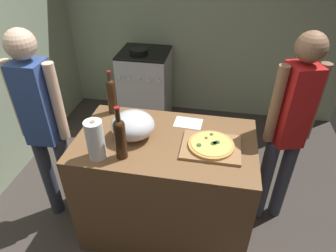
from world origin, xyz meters
TOP-DOWN VIEW (x-y plane):
  - ground_plane at (0.00, 1.32)m, footprint 3.81×3.25m
  - kitchen_wall_rear at (0.00, 2.70)m, footprint 3.81×0.10m
  - counter at (0.05, 0.65)m, footprint 1.28×0.76m
  - cutting_board at (0.37, 0.61)m, footprint 0.40×0.32m
  - pizza at (0.37, 0.62)m, footprint 0.31×0.31m
  - mixing_bowl at (-0.18, 0.66)m, footprint 0.31×0.31m
  - paper_towel_roll at (-0.35, 0.39)m, footprint 0.12×0.12m
  - wine_bottle_green at (-0.44, 0.94)m, footprint 0.07×0.07m
  - wine_bottle_amber at (-0.20, 0.42)m, footprint 0.08×0.08m
  - recipe_sheet at (0.18, 0.89)m, footprint 0.22×0.16m
  - stove at (-0.53, 2.30)m, footprint 0.59×0.59m
  - person_in_stripes at (-0.87, 0.62)m, footprint 0.38×0.21m
  - person_in_red at (0.92, 0.93)m, footprint 0.35×0.25m

SIDE VIEW (x-z plane):
  - ground_plane at x=0.00m, z-range -0.02..0.00m
  - counter at x=0.05m, z-range 0.00..0.92m
  - stove at x=-0.53m, z-range -0.02..0.95m
  - recipe_sheet at x=0.18m, z-range 0.92..0.93m
  - cutting_board at x=0.37m, z-range 0.92..0.94m
  - person_in_red at x=0.92m, z-range 0.12..1.78m
  - pizza at x=0.37m, z-range 0.94..0.97m
  - person_in_stripes at x=-0.87m, z-range 0.13..1.80m
  - mixing_bowl at x=-0.18m, z-range 0.92..1.11m
  - paper_towel_roll at x=-0.35m, z-range 0.92..1.20m
  - wine_bottle_green at x=-0.44m, z-range 0.90..1.26m
  - wine_bottle_amber at x=-0.20m, z-range 0.90..1.27m
  - kitchen_wall_rear at x=0.00m, z-range 0.00..2.60m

